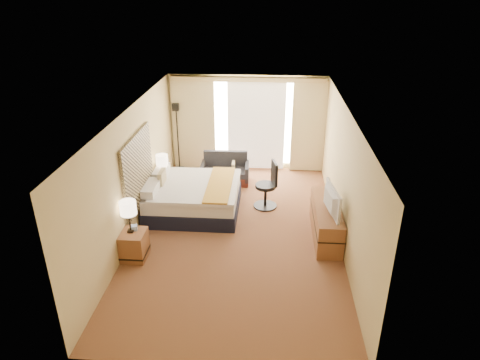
# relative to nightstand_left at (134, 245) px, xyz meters

# --- Properties ---
(floor) EXTENTS (4.20, 7.00, 0.02)m
(floor) POSITION_rel_nightstand_left_xyz_m (1.87, 1.05, -0.28)
(floor) COLOR #5A1E19
(floor) RESTS_ON ground
(ceiling) EXTENTS (4.20, 7.00, 0.02)m
(ceiling) POSITION_rel_nightstand_left_xyz_m (1.87, 1.05, 2.33)
(ceiling) COLOR silver
(ceiling) RESTS_ON wall_back
(wall_back) EXTENTS (4.20, 0.02, 2.60)m
(wall_back) POSITION_rel_nightstand_left_xyz_m (1.87, 4.55, 1.02)
(wall_back) COLOR #D5BE82
(wall_back) RESTS_ON ground
(wall_front) EXTENTS (4.20, 0.02, 2.60)m
(wall_front) POSITION_rel_nightstand_left_xyz_m (1.87, -2.45, 1.02)
(wall_front) COLOR #D5BE82
(wall_front) RESTS_ON ground
(wall_left) EXTENTS (0.02, 7.00, 2.60)m
(wall_left) POSITION_rel_nightstand_left_xyz_m (-0.23, 1.05, 1.02)
(wall_left) COLOR #D5BE82
(wall_left) RESTS_ON ground
(wall_right) EXTENTS (0.02, 7.00, 2.60)m
(wall_right) POSITION_rel_nightstand_left_xyz_m (3.97, 1.05, 1.02)
(wall_right) COLOR #D5BE82
(wall_right) RESTS_ON ground
(headboard) EXTENTS (0.06, 1.85, 1.50)m
(headboard) POSITION_rel_nightstand_left_xyz_m (-0.19, 1.25, 1.01)
(headboard) COLOR black
(headboard) RESTS_ON wall_left
(nightstand_left) EXTENTS (0.45, 0.52, 0.55)m
(nightstand_left) POSITION_rel_nightstand_left_xyz_m (0.00, 0.00, 0.00)
(nightstand_left) COLOR brown
(nightstand_left) RESTS_ON floor
(nightstand_right) EXTENTS (0.45, 0.52, 0.55)m
(nightstand_right) POSITION_rel_nightstand_left_xyz_m (0.00, 2.50, 0.00)
(nightstand_right) COLOR brown
(nightstand_right) RESTS_ON floor
(media_dresser) EXTENTS (0.50, 1.80, 0.70)m
(media_dresser) POSITION_rel_nightstand_left_xyz_m (3.70, 1.05, 0.07)
(media_dresser) COLOR brown
(media_dresser) RESTS_ON floor
(window) EXTENTS (2.30, 0.02, 2.30)m
(window) POSITION_rel_nightstand_left_xyz_m (2.12, 4.52, 1.04)
(window) COLOR white
(window) RESTS_ON wall_back
(curtains) EXTENTS (4.12, 0.19, 2.56)m
(curtains) POSITION_rel_nightstand_left_xyz_m (1.87, 4.44, 1.13)
(curtains) COLOR beige
(curtains) RESTS_ON floor
(bed) EXTENTS (2.02, 1.84, 0.98)m
(bed) POSITION_rel_nightstand_left_xyz_m (0.81, 1.90, 0.08)
(bed) COLOR black
(bed) RESTS_ON floor
(loveseat) EXTENTS (1.26, 0.70, 0.77)m
(loveseat) POSITION_rel_nightstand_left_xyz_m (1.36, 3.54, -0.02)
(loveseat) COLOR #542118
(loveseat) RESTS_ON floor
(floor_lamp) EXTENTS (0.24, 0.24, 1.87)m
(floor_lamp) POSITION_rel_nightstand_left_xyz_m (-0.03, 4.35, 1.04)
(floor_lamp) COLOR black
(floor_lamp) RESTS_ON floor
(desk_chair) EXTENTS (0.54, 0.54, 1.12)m
(desk_chair) POSITION_rel_nightstand_left_xyz_m (2.49, 2.25, 0.22)
(desk_chair) COLOR black
(desk_chair) RESTS_ON floor
(lamp_left) EXTENTS (0.30, 0.30, 0.64)m
(lamp_left) POSITION_rel_nightstand_left_xyz_m (-0.04, 0.03, 0.77)
(lamp_left) COLOR black
(lamp_left) RESTS_ON nightstand_left
(lamp_right) EXTENTS (0.28, 0.28, 0.59)m
(lamp_right) POSITION_rel_nightstand_left_xyz_m (-0.00, 2.45, 0.73)
(lamp_right) COLOR black
(lamp_right) RESTS_ON nightstand_right
(tissue_box) EXTENTS (0.13, 0.13, 0.10)m
(tissue_box) POSITION_rel_nightstand_left_xyz_m (0.01, 0.09, 0.32)
(tissue_box) COLOR #8EA8DC
(tissue_box) RESTS_ON nightstand_left
(telephone) EXTENTS (0.23, 0.19, 0.08)m
(telephone) POSITION_rel_nightstand_left_xyz_m (0.00, 2.44, 0.31)
(telephone) COLOR black
(telephone) RESTS_ON nightstand_right
(television) EXTENTS (0.26, 0.96, 0.55)m
(television) POSITION_rel_nightstand_left_xyz_m (3.65, 0.76, 0.70)
(television) COLOR black
(television) RESTS_ON media_dresser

